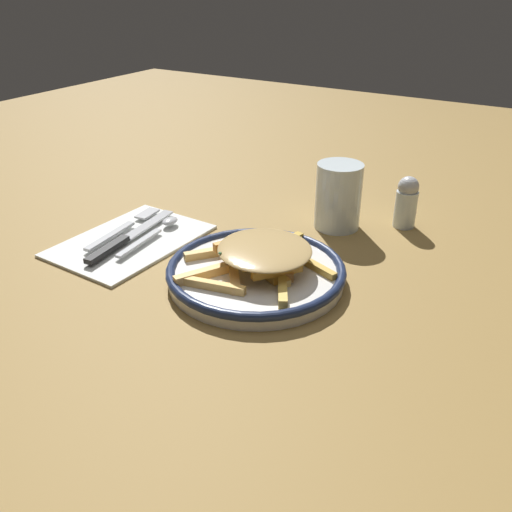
{
  "coord_description": "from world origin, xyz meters",
  "views": [
    {
      "loc": [
        0.34,
        -0.56,
        0.39
      ],
      "look_at": [
        0.0,
        0.0,
        0.04
      ],
      "focal_mm": 38.52,
      "sensor_mm": 36.0,
      "label": 1
    }
  ],
  "objects_px": {
    "plate": "(256,272)",
    "napkin": "(132,238)",
    "fork": "(124,228)",
    "spoon": "(158,229)",
    "fries_heap": "(261,255)",
    "water_glass": "(338,196)",
    "knife": "(125,239)",
    "salt_shaker": "(406,202)"
  },
  "relations": [
    {
      "from": "fries_heap",
      "to": "water_glass",
      "type": "bearing_deg",
      "value": 85.55
    },
    {
      "from": "fork",
      "to": "salt_shaker",
      "type": "height_order",
      "value": "salt_shaker"
    },
    {
      "from": "spoon",
      "to": "salt_shaker",
      "type": "distance_m",
      "value": 0.41
    },
    {
      "from": "napkin",
      "to": "fries_heap",
      "type": "bearing_deg",
      "value": 0.15
    },
    {
      "from": "napkin",
      "to": "water_glass",
      "type": "bearing_deg",
      "value": 40.75
    },
    {
      "from": "napkin",
      "to": "knife",
      "type": "distance_m",
      "value": 0.02
    },
    {
      "from": "fries_heap",
      "to": "water_glass",
      "type": "xyz_separation_m",
      "value": [
        0.02,
        0.22,
        0.01
      ]
    },
    {
      "from": "fork",
      "to": "water_glass",
      "type": "bearing_deg",
      "value": 36.13
    },
    {
      "from": "fries_heap",
      "to": "fork",
      "type": "xyz_separation_m",
      "value": [
        -0.27,
        0.01,
        -0.03
      ]
    },
    {
      "from": "napkin",
      "to": "salt_shaker",
      "type": "distance_m",
      "value": 0.45
    },
    {
      "from": "plate",
      "to": "napkin",
      "type": "height_order",
      "value": "plate"
    },
    {
      "from": "water_glass",
      "to": "knife",
      "type": "bearing_deg",
      "value": -136.69
    },
    {
      "from": "fries_heap",
      "to": "spoon",
      "type": "distance_m",
      "value": 0.22
    },
    {
      "from": "napkin",
      "to": "knife",
      "type": "xyz_separation_m",
      "value": [
        0.0,
        -0.02,
        0.01
      ]
    },
    {
      "from": "fork",
      "to": "napkin",
      "type": "bearing_deg",
      "value": -22.58
    },
    {
      "from": "plate",
      "to": "fries_heap",
      "type": "relative_size",
      "value": 1.15
    },
    {
      "from": "plate",
      "to": "knife",
      "type": "bearing_deg",
      "value": -176.43
    },
    {
      "from": "spoon",
      "to": "salt_shaker",
      "type": "height_order",
      "value": "salt_shaker"
    },
    {
      "from": "plate",
      "to": "fork",
      "type": "bearing_deg",
      "value": 176.37
    },
    {
      "from": "plate",
      "to": "spoon",
      "type": "height_order",
      "value": "plate"
    },
    {
      "from": "plate",
      "to": "salt_shaker",
      "type": "relative_size",
      "value": 2.84
    },
    {
      "from": "fork",
      "to": "salt_shaker",
      "type": "xyz_separation_m",
      "value": [
        0.38,
        0.27,
        0.03
      ]
    },
    {
      "from": "water_glass",
      "to": "napkin",
      "type": "bearing_deg",
      "value": -139.25
    },
    {
      "from": "fries_heap",
      "to": "water_glass",
      "type": "relative_size",
      "value": 1.97
    },
    {
      "from": "plate",
      "to": "spoon",
      "type": "xyz_separation_m",
      "value": [
        -0.21,
        0.04,
        -0.0
      ]
    },
    {
      "from": "knife",
      "to": "fries_heap",
      "type": "bearing_deg",
      "value": 4.72
    },
    {
      "from": "knife",
      "to": "spoon",
      "type": "relative_size",
      "value": 1.38
    },
    {
      "from": "napkin",
      "to": "knife",
      "type": "bearing_deg",
      "value": -84.1
    },
    {
      "from": "fries_heap",
      "to": "knife",
      "type": "distance_m",
      "value": 0.24
    },
    {
      "from": "water_glass",
      "to": "spoon",
      "type": "bearing_deg",
      "value": -141.22
    },
    {
      "from": "fries_heap",
      "to": "fork",
      "type": "distance_m",
      "value": 0.27
    },
    {
      "from": "spoon",
      "to": "fork",
      "type": "bearing_deg",
      "value": -157.29
    },
    {
      "from": "fork",
      "to": "knife",
      "type": "xyz_separation_m",
      "value": [
        0.03,
        -0.03,
        0.0
      ]
    },
    {
      "from": "knife",
      "to": "spoon",
      "type": "height_order",
      "value": "spoon"
    },
    {
      "from": "fries_heap",
      "to": "napkin",
      "type": "bearing_deg",
      "value": -179.85
    },
    {
      "from": "fork",
      "to": "salt_shaker",
      "type": "bearing_deg",
      "value": 35.16
    },
    {
      "from": "fries_heap",
      "to": "water_glass",
      "type": "distance_m",
      "value": 0.22
    },
    {
      "from": "plate",
      "to": "water_glass",
      "type": "relative_size",
      "value": 2.28
    },
    {
      "from": "fork",
      "to": "water_glass",
      "type": "height_order",
      "value": "water_glass"
    },
    {
      "from": "fork",
      "to": "salt_shaker",
      "type": "distance_m",
      "value": 0.47
    },
    {
      "from": "fries_heap",
      "to": "knife",
      "type": "height_order",
      "value": "fries_heap"
    },
    {
      "from": "water_glass",
      "to": "salt_shaker",
      "type": "bearing_deg",
      "value": 32.16
    }
  ]
}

